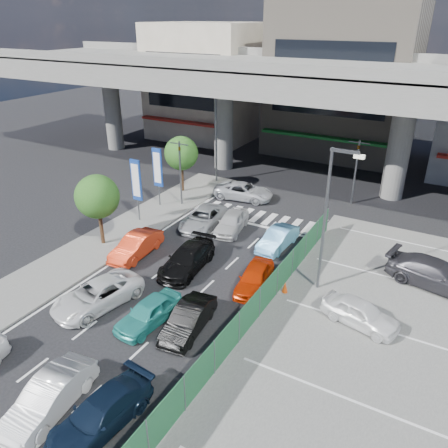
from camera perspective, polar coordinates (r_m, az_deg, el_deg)
The scene contains 30 objects.
ground at distance 23.40m, azimuth -9.63°, elevation -10.67°, with size 120.00×120.00×0.00m, color black.
parking_lot at distance 21.33m, azimuth 19.13°, elevation -16.02°, with size 12.00×28.00×0.06m, color #5B5B58.
sidewalk_left at distance 30.00m, azimuth -15.46°, elevation -2.46°, with size 4.00×30.00×0.12m, color #5B5B58.
fence_run at distance 21.20m, azimuth 3.48°, elevation -11.62°, with size 0.16×22.00×1.80m, color #1F5B33, non-canonical shape.
expressway at distance 38.69m, azimuth 10.86°, elevation 17.86°, with size 64.00×14.00×10.75m.
building_west at distance 54.79m, azimuth -2.33°, elevation 18.04°, with size 12.00×10.90×13.00m.
building_center at distance 49.27m, azimuth 15.20°, elevation 17.54°, with size 14.00×10.90×15.00m.
traffic_light_left at distance 33.69m, azimuth -5.80°, elevation 8.63°, with size 1.60×1.24×5.20m.
traffic_light_right at distance 35.39m, azimuth 17.05°, elevation 8.47°, with size 1.60×1.24×5.20m.
street_lamp_right at distance 22.80m, azimuth 13.57°, elevation 1.78°, with size 1.65×0.22×8.00m.
street_lamp_left at distance 38.41m, azimuth -0.82°, elevation 12.17°, with size 1.65×0.22×8.00m.
signboard_near at distance 31.57m, azimuth -11.38°, elevation 5.40°, with size 0.80×0.14×4.70m.
signboard_far at distance 33.99m, azimuth -8.66°, elevation 7.07°, with size 0.80×0.14×4.70m.
tree_near at distance 28.63m, azimuth -16.23°, elevation 3.43°, with size 2.80×2.80×4.80m.
tree_far at distance 36.69m, azimuth -5.60°, elevation 9.16°, with size 2.80×2.80×4.80m.
hatch_white_back_mid at distance 18.93m, azimuth -21.86°, elevation -20.22°, with size 1.46×4.18×1.38m, color white.
minivan_navy_back at distance 17.87m, azimuth -15.82°, elevation -22.74°, with size 1.76×4.33×1.26m, color black.
sedan_white_mid_left at distance 23.73m, azimuth -16.20°, elevation -8.86°, with size 2.24×4.87×1.35m, color white.
taxi_teal_mid at distance 21.97m, azimuth -9.80°, elevation -11.29°, with size 1.53×3.81×1.30m, color teal.
hatch_black_mid_right at distance 21.30m, azimuth -4.66°, elevation -12.32°, with size 1.37×3.92×1.29m, color black.
taxi_orange_left at distance 27.85m, azimuth -11.40°, elevation -2.81°, with size 1.46×4.19×1.38m, color red.
sedan_black_mid at distance 25.97m, azimuth -4.82°, elevation -4.58°, with size 1.93×4.76×1.38m, color black.
taxi_orange_right at distance 24.25m, azimuth 4.02°, elevation -7.02°, with size 1.55×3.86×1.31m, color red.
wagon_silver_front_left at distance 31.08m, azimuth -2.73°, elevation 0.74°, with size 2.16×4.68×1.30m, color #9FA2A6.
sedan_white_front_mid at distance 30.42m, azimuth 0.99°, elevation 0.28°, with size 1.63×4.05×1.38m, color silver.
kei_truck_front_right at distance 28.46m, azimuth 7.03°, elevation -1.92°, with size 1.36×3.89×1.28m, color #6AB7F1.
crossing_wagon_silver at distance 35.90m, azimuth 2.58°, elevation 4.30°, with size 2.21×4.80×1.33m, color #BABCC2.
parked_sedan_white at distance 22.52m, azimuth 17.38°, elevation -11.02°, with size 1.53×3.80×1.30m, color white.
parked_sedan_dgrey at distance 26.85m, azimuth 25.92°, elevation -5.92°, with size 2.14×5.26×1.53m, color #333137.
traffic_cone at distance 24.17m, azimuth 7.97°, elevation -8.16°, with size 0.32×0.32×0.62m, color #DA440C.
Camera 1 is at (12.46, -14.29, 13.72)m, focal length 35.00 mm.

